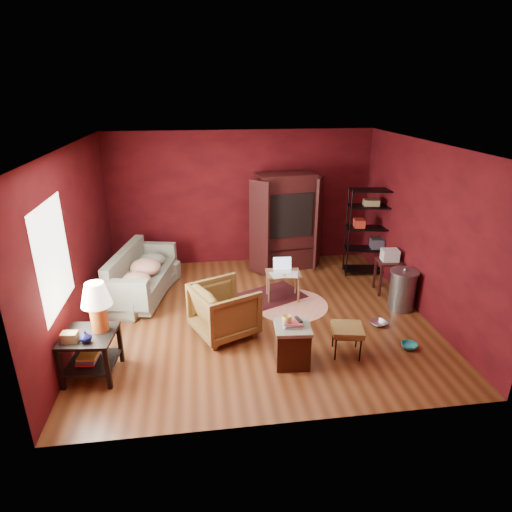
{
  "coord_description": "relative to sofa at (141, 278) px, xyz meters",
  "views": [
    {
      "loc": [
        -0.87,
        -6.27,
        3.58
      ],
      "look_at": [
        0.0,
        0.2,
        1.0
      ],
      "focal_mm": 30.0,
      "sensor_mm": 36.0,
      "label": 1
    }
  ],
  "objects": [
    {
      "name": "pet_bowl_steel",
      "position": [
        3.89,
        -1.57,
        -0.23
      ],
      "size": [
        0.27,
        0.14,
        0.26
      ],
      "primitive_type": "imported",
      "rotation": [
        0.0,
        0.0,
        0.31
      ],
      "color": "silver",
      "rests_on": "ground"
    },
    {
      "name": "room",
      "position": [
        1.96,
        -1.01,
        1.04
      ],
      "size": [
        5.54,
        5.04,
        2.84
      ],
      "color": "brown",
      "rests_on": "ground"
    },
    {
      "name": "footstool",
      "position": [
        3.11,
        -2.25,
        0.02
      ],
      "size": [
        0.5,
        0.5,
        0.44
      ],
      "rotation": [
        0.0,
        0.0,
        -0.2
      ],
      "color": "black",
      "rests_on": "ground"
    },
    {
      "name": "hamper",
      "position": [
        2.29,
        -2.37,
        -0.05
      ],
      "size": [
        0.52,
        0.52,
        0.68
      ],
      "rotation": [
        0.0,
        0.0,
        -0.08
      ],
      "color": "#401D0E",
      "rests_on": "ground"
    },
    {
      "name": "rug_oriental",
      "position": [
        2.31,
        -0.35,
        -0.35
      ],
      "size": [
        1.43,
        1.23,
        0.01
      ],
      "rotation": [
        0.0,
        0.0,
        0.43
      ],
      "color": "#481319",
      "rests_on": "ground"
    },
    {
      "name": "mug",
      "position": [
        2.2,
        -2.39,
        0.36
      ],
      "size": [
        0.15,
        0.14,
        0.13
      ],
      "primitive_type": "imported",
      "rotation": [
        0.0,
        0.0,
        0.37
      ],
      "color": "#FDE77B",
      "rests_on": "hamper"
    },
    {
      "name": "wire_shelving",
      "position": [
        4.44,
        0.46,
        0.6
      ],
      "size": [
        0.91,
        0.5,
        1.76
      ],
      "rotation": [
        0.0,
        0.0,
        -0.16
      ],
      "color": "black",
      "rests_on": "ground"
    },
    {
      "name": "armchair",
      "position": [
        1.42,
        -1.46,
        0.08
      ],
      "size": [
        1.09,
        1.12,
        0.89
      ],
      "primitive_type": "imported",
      "rotation": [
        0.0,
        0.0,
        1.99
      ],
      "color": "black",
      "rests_on": "ground"
    },
    {
      "name": "vase",
      "position": [
        -0.36,
        -2.45,
        0.33
      ],
      "size": [
        0.19,
        0.19,
        0.15
      ],
      "primitive_type": "imported",
      "rotation": [
        0.0,
        0.0,
        -0.3
      ],
      "color": "#0D0F42",
      "rests_on": "side_table"
    },
    {
      "name": "tv_armoire",
      "position": [
        2.85,
        1.02,
        0.68
      ],
      "size": [
        1.56,
        0.96,
        1.99
      ],
      "rotation": [
        0.0,
        0.0,
        0.14
      ],
      "color": "black",
      "rests_on": "ground"
    },
    {
      "name": "pet_bowl_turquoise",
      "position": [
        4.08,
        -2.25,
        -0.24
      ],
      "size": [
        0.25,
        0.14,
        0.24
      ],
      "primitive_type": "imported",
      "rotation": [
        0.0,
        0.0,
        -0.28
      ],
      "color": "teal",
      "rests_on": "ground"
    },
    {
      "name": "side_table",
      "position": [
        -0.31,
        -2.22,
        0.41
      ],
      "size": [
        0.72,
        0.72,
        1.3
      ],
      "rotation": [
        0.0,
        0.0,
        -0.1
      ],
      "color": "black",
      "rests_on": "ground"
    },
    {
      "name": "rug_round",
      "position": [
        2.64,
        -0.71,
        -0.36
      ],
      "size": [
        1.53,
        1.53,
        0.01
      ],
      "rotation": [
        0.0,
        0.0,
        -0.21
      ],
      "color": "beige",
      "rests_on": "ground"
    },
    {
      "name": "trash_can",
      "position": [
        4.5,
        -1.07,
        -0.01
      ],
      "size": [
        0.52,
        0.52,
        0.76
      ],
      "rotation": [
        0.0,
        0.0,
        -0.09
      ],
      "color": "gray",
      "rests_on": "ground"
    },
    {
      "name": "small_stand",
      "position": [
        4.51,
        -0.42,
        0.27
      ],
      "size": [
        0.46,
        0.46,
        0.84
      ],
      "rotation": [
        0.0,
        0.0,
        -0.11
      ],
      "color": "black",
      "rests_on": "ground"
    },
    {
      "name": "sofa_cushions",
      "position": [
        -0.01,
        -0.0,
        0.03
      ],
      "size": [
        1.14,
        2.05,
        0.81
      ],
      "rotation": [
        0.0,
        0.0,
        -0.2
      ],
      "color": "gray",
      "rests_on": "sofa"
    },
    {
      "name": "laptop_desk",
      "position": [
        2.53,
        -0.44,
        0.1
      ],
      "size": [
        0.64,
        0.51,
        0.75
      ],
      "rotation": [
        0.0,
        0.0,
        -0.07
      ],
      "color": "brown",
      "rests_on": "ground"
    },
    {
      "name": "sofa",
      "position": [
        0.0,
        0.0,
        0.0
      ],
      "size": [
        1.21,
        1.92,
        0.73
      ],
      "primitive_type": "imported",
      "rotation": [
        0.0,
        0.0,
        1.18
      ],
      "color": "gray",
      "rests_on": "ground"
    }
  ]
}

